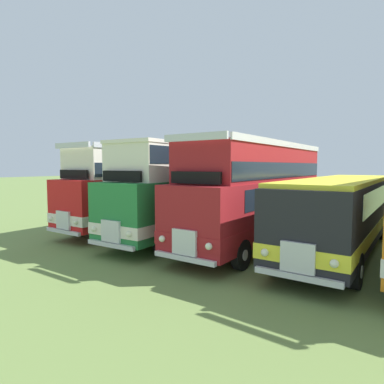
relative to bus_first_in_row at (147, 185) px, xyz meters
The scene contains 5 objects.
ground_plane 8.94m from the bus_first_in_row, ahead, with size 200.00×200.00×0.00m, color olive.
bus_first_in_row is the anchor object (origin of this frame).
bus_second_in_row 3.45m from the bus_first_in_row, ahead, with size 3.13×11.61×4.49m.
bus_third_in_row 6.90m from the bus_first_in_row, ahead, with size 2.73×11.25×4.52m.
bus_fourth_in_row 10.37m from the bus_first_in_row, ahead, with size 2.70×11.34×2.99m.
Camera 1 is at (4.43, -13.96, 3.48)m, focal length 30.84 mm.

